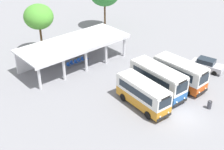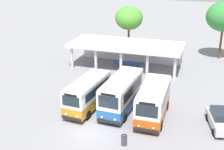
# 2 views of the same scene
# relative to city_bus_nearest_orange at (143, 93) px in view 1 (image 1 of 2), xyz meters

# --- Properties ---
(ground_plane) EXTENTS (180.00, 180.00, 0.00)m
(ground_plane) POSITION_rel_city_bus_nearest_orange_xyz_m (1.86, -4.18, -1.69)
(ground_plane) COLOR gray
(city_bus_nearest_orange) EXTENTS (2.70, 6.87, 3.05)m
(city_bus_nearest_orange) POSITION_rel_city_bus_nearest_orange_xyz_m (0.00, 0.00, 0.00)
(city_bus_nearest_orange) COLOR black
(city_bus_nearest_orange) RESTS_ON ground
(city_bus_second_in_row) EXTENTS (2.71, 7.32, 3.35)m
(city_bus_second_in_row) POSITION_rel_city_bus_nearest_orange_xyz_m (3.26, 0.75, 0.15)
(city_bus_second_in_row) COLOR black
(city_bus_second_in_row) RESTS_ON ground
(city_bus_middle_cream) EXTENTS (2.46, 6.71, 3.24)m
(city_bus_middle_cream) POSITION_rel_city_bus_nearest_orange_xyz_m (6.52, 0.06, 0.09)
(city_bus_middle_cream) COLOR black
(city_bus_middle_cream) RESTS_ON ground
(parked_car_flank) EXTENTS (2.67, 4.51, 1.62)m
(parked_car_flank) POSITION_rel_city_bus_nearest_orange_xyz_m (12.56, 0.04, -0.87)
(parked_car_flank) COLOR black
(parked_car_flank) RESTS_ON ground
(terminal_canopy) EXTENTS (15.14, 6.19, 3.40)m
(terminal_canopy) POSITION_rel_city_bus_nearest_orange_xyz_m (0.35, 13.73, 0.97)
(terminal_canopy) COLOR silver
(terminal_canopy) RESTS_ON ground
(waiting_chair_end_by_column) EXTENTS (0.46, 0.46, 0.86)m
(waiting_chair_end_by_column) POSITION_rel_city_bus_nearest_orange_xyz_m (-1.04, 12.79, -1.17)
(waiting_chair_end_by_column) COLOR slate
(waiting_chair_end_by_column) RESTS_ON ground
(waiting_chair_second_from_end) EXTENTS (0.46, 0.46, 0.86)m
(waiting_chair_second_from_end) POSITION_rel_city_bus_nearest_orange_xyz_m (-0.42, 12.89, -1.17)
(waiting_chair_second_from_end) COLOR slate
(waiting_chair_second_from_end) RESTS_ON ground
(waiting_chair_middle_seat) EXTENTS (0.46, 0.46, 0.86)m
(waiting_chair_middle_seat) POSITION_rel_city_bus_nearest_orange_xyz_m (0.19, 12.79, -1.17)
(waiting_chair_middle_seat) COLOR slate
(waiting_chair_middle_seat) RESTS_ON ground
(waiting_chair_fourth_seat) EXTENTS (0.46, 0.46, 0.86)m
(waiting_chair_fourth_seat) POSITION_rel_city_bus_nearest_orange_xyz_m (0.81, 12.88, -1.17)
(waiting_chair_fourth_seat) COLOR slate
(waiting_chair_fourth_seat) RESTS_ON ground
(waiting_chair_fifth_seat) EXTENTS (0.46, 0.46, 0.86)m
(waiting_chair_fifth_seat) POSITION_rel_city_bus_nearest_orange_xyz_m (1.43, 12.91, -1.17)
(waiting_chair_fifth_seat) COLOR slate
(waiting_chair_fifth_seat) RESTS_ON ground
(waiting_chair_far_end_seat) EXTENTS (0.46, 0.46, 0.86)m
(waiting_chair_far_end_seat) POSITION_rel_city_bus_nearest_orange_xyz_m (2.04, 12.81, -1.17)
(waiting_chair_far_end_seat) COLOR slate
(waiting_chair_far_end_seat) RESTS_ON ground
(roadside_tree_behind_canopy) EXTENTS (4.23, 4.23, 7.37)m
(roadside_tree_behind_canopy) POSITION_rel_city_bus_nearest_orange_xyz_m (-1.02, 19.62, 3.85)
(roadside_tree_behind_canopy) COLOR brown
(roadside_tree_behind_canopy) RESTS_ON ground
(litter_bin_apron) EXTENTS (0.49, 0.49, 0.90)m
(litter_bin_apron) POSITION_rel_city_bus_nearest_orange_xyz_m (5.17, -5.12, -1.24)
(litter_bin_apron) COLOR #3F3F47
(litter_bin_apron) RESTS_ON ground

